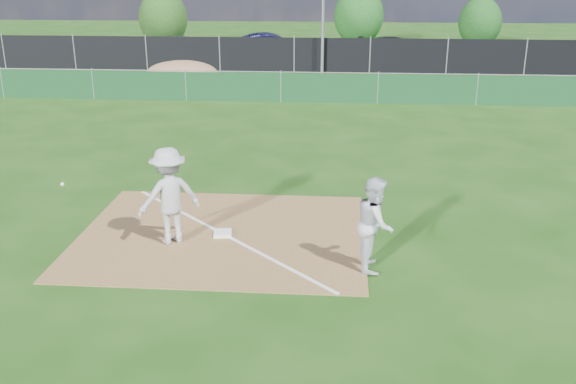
% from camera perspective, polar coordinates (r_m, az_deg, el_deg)
% --- Properties ---
extents(ground, '(90.00, 90.00, 0.00)m').
position_cam_1_polar(ground, '(22.19, -1.79, 5.42)').
color(ground, '#19400D').
rests_on(ground, ground).
extents(infield_dirt, '(6.00, 5.00, 0.02)m').
position_cam_1_polar(infield_dirt, '(13.73, -5.85, -3.74)').
color(infield_dirt, brown).
rests_on(infield_dirt, ground).
extents(foul_line, '(5.01, 5.01, 0.01)m').
position_cam_1_polar(foul_line, '(13.72, -5.85, -3.69)').
color(foul_line, white).
rests_on(foul_line, infield_dirt).
extents(green_fence, '(44.00, 0.05, 1.20)m').
position_cam_1_polar(green_fence, '(26.93, -0.65, 9.25)').
color(green_fence, '#0F381A').
rests_on(green_fence, ground).
extents(dirt_mound, '(3.38, 2.60, 1.17)m').
position_cam_1_polar(dirt_mound, '(31.17, -9.41, 10.38)').
color(dirt_mound, olive).
rests_on(dirt_mound, ground).
extents(black_fence, '(46.00, 0.04, 1.80)m').
position_cam_1_polar(black_fence, '(34.77, 0.55, 12.09)').
color(black_fence, black).
rests_on(black_fence, ground).
extents(parking_lot, '(46.00, 9.00, 0.01)m').
position_cam_1_polar(parking_lot, '(39.83, 1.06, 11.75)').
color(parking_lot, black).
rests_on(parking_lot, ground).
extents(first_base, '(0.42, 0.42, 0.08)m').
position_cam_1_polar(first_base, '(13.64, -5.83, -3.67)').
color(first_base, white).
rests_on(first_base, infield_dirt).
extents(play_at_first, '(2.87, 1.33, 2.00)m').
position_cam_1_polar(play_at_first, '(13.13, -10.52, -0.34)').
color(play_at_first, silver).
rests_on(play_at_first, infield_dirt).
extents(runner, '(0.69, 0.88, 1.79)m').
position_cam_1_polar(runner, '(11.98, 7.75, -2.80)').
color(runner, silver).
rests_on(runner, ground).
extents(car_left, '(4.07, 1.65, 1.39)m').
position_cam_1_polar(car_left, '(41.00, -9.36, 12.70)').
color(car_left, '#9C9DA3').
rests_on(car_left, parking_lot).
extents(car_mid, '(5.07, 2.51, 1.60)m').
position_cam_1_polar(car_mid, '(38.83, -1.51, 12.73)').
color(car_mid, black).
rests_on(car_mid, parking_lot).
extents(car_right, '(4.91, 2.42, 1.37)m').
position_cam_1_polar(car_right, '(39.49, 9.70, 12.42)').
color(car_right, black).
rests_on(car_right, parking_lot).
extents(tree_left, '(3.26, 3.26, 3.87)m').
position_cam_1_polar(tree_left, '(45.58, -11.05, 14.90)').
color(tree_left, '#382316').
rests_on(tree_left, ground).
extents(tree_mid, '(3.41, 3.41, 4.05)m').
position_cam_1_polar(tree_mid, '(45.99, 6.32, 15.29)').
color(tree_mid, '#382316').
rests_on(tree_mid, ground).
extents(tree_right, '(2.86, 2.86, 3.39)m').
position_cam_1_polar(tree_right, '(46.45, 16.70, 14.23)').
color(tree_right, '#382316').
rests_on(tree_right, ground).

